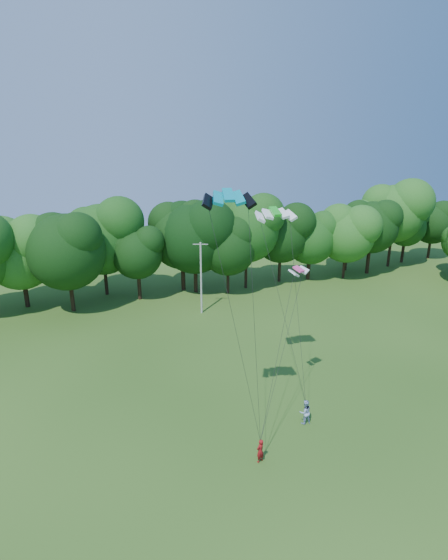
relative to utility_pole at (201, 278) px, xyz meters
name	(u,v)px	position (x,y,z in m)	size (l,w,h in m)	color
ground	(284,503)	(-3.05, -28.47, -4.40)	(160.00, 160.00, 0.00)	#264B14
utility_pole	(201,278)	(0.00, 0.00, 0.00)	(1.65, 0.63, 8.57)	#B3B3AA
kite_flyer_left	(260,451)	(-3.06, -24.92, -3.55)	(0.62, 0.40, 1.68)	maroon
kite_flyer_right	(305,412)	(1.60, -22.30, -3.45)	(0.92, 0.72, 1.90)	#A4B9E3
kite_teal	(228,195)	(-4.51, -22.62, 12.58)	(3.07, 1.77, 0.68)	#0590A2
kite_green	(275,211)	(1.35, -16.45, 10.31)	(3.06, 1.53, 0.59)	green
kite_pink	(299,269)	(2.03, -19.31, 6.57)	(1.75, 1.33, 0.34)	#F94594
tree_back_center	(194,225)	(1.21, 7.18, 4.73)	(10.05, 10.05, 14.61)	#322613
tree_back_east	(350,221)	(25.68, 9.19, 3.27)	(8.44, 8.44, 12.28)	black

